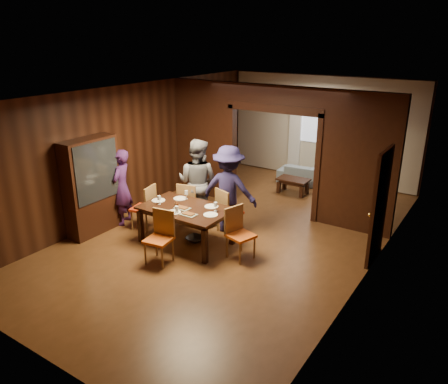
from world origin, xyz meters
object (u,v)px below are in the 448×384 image
Objects in this scene: person_grey at (198,182)px; hutch at (92,186)px; person_purple at (122,187)px; chair_right at (241,234)px; dining_table at (186,225)px; chair_far_l at (191,203)px; sofa at (313,175)px; chair_far_r at (230,210)px; chair_near at (158,238)px; coffee_table at (293,186)px; chair_left at (143,207)px; person_navy at (229,189)px.

hutch is (-1.54, -1.54, 0.06)m from person_grey.
person_purple is 1.71× the size of chair_right.
dining_table is 0.92m from chair_far_l.
chair_far_l is at bearing 121.84° from dining_table.
chair_far_r is (-0.26, -3.81, 0.21)m from sofa.
chair_near is at bearing -84.97° from dining_table.
coffee_table is at bearing 75.97° from chair_near.
person_purple is 2.07m from chair_near.
chair_right is at bearing 78.46° from chair_left.
person_navy is at bearing 59.98° from chair_right.
hutch is (-1.93, -0.62, 0.62)m from dining_table.
sofa is 1.91× the size of chair_far_r.
person_navy reaches higher than chair_far_r.
chair_left is at bearing 62.94° from sofa.
chair_near is (-0.61, -5.62, 0.21)m from sofa.
person_grey is 1.09× the size of dining_table.
chair_far_l is at bearing 100.12° from chair_near.
chair_left is at bearing 16.04° from person_navy.
chair_far_r is (0.43, 0.92, 0.10)m from dining_table.
coffee_table is 2.90m from chair_far_r.
hutch reaches higher than chair_far_l.
person_grey is 4.01m from sofa.
hutch is at bearing -162.18° from dining_table.
person_purple reaches higher than dining_table.
chair_right is 3.27m from hutch.
dining_table is (-0.69, -4.73, 0.11)m from sofa.
hutch is (-2.01, 0.27, 0.52)m from chair_near.
chair_right is 1.49m from chair_near.
chair_right is (0.53, -4.66, 0.21)m from sofa.
chair_far_r is (2.18, 0.91, -0.35)m from person_purple.
chair_far_l is (1.27, 0.77, -0.35)m from person_purple.
dining_table is 2.16× the size of coffee_table.
chair_right is at bearing 12.32° from hutch.
sofa is at bearing 63.90° from hutch.
hutch is (-1.45, -1.40, 0.52)m from chair_far_l.
coffee_table is at bearing 143.26° from chair_left.
person_navy is 1.94m from chair_near.
sofa is at bearing -109.08° from person_navy.
chair_left is (-1.89, -4.67, 0.21)m from sofa.
chair_far_l is 0.93m from chair_far_r.
chair_left is 0.48× the size of hutch.
chair_far_r is (1.64, 0.86, 0.00)m from chair_left.
coffee_table is (2.29, 3.79, -0.63)m from person_purple.
sofa is at bearing 75.36° from chair_near.
person_purple is 1.71× the size of chair_far_l.
hutch is (-2.47, -4.42, 0.80)m from coffee_table.
coffee_table is 4.13m from chair_left.
person_purple is 1.52m from chair_far_l.
sofa is 2.32× the size of coffee_table.
chair_far_r is at bearing 33.02° from hutch.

